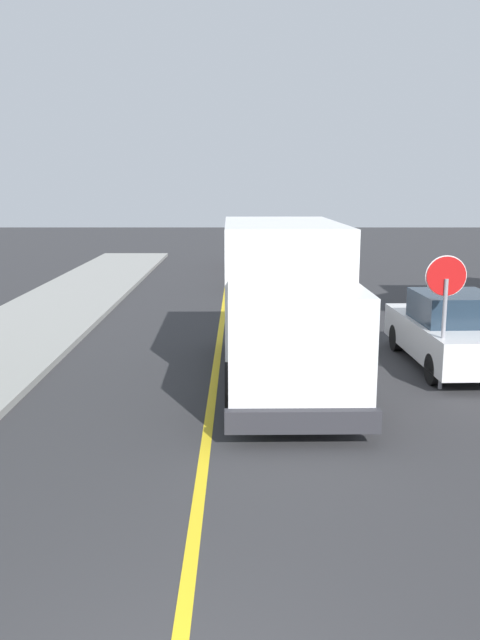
% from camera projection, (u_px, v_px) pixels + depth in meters
% --- Properties ---
extents(centre_line_yellow, '(0.16, 56.00, 0.01)m').
position_uv_depth(centre_line_yellow, '(213.00, 371.00, 14.40)').
color(centre_line_yellow, gold).
rests_on(centre_line_yellow, ground).
extents(box_truck, '(2.51, 7.22, 3.20)m').
position_uv_depth(box_truck, '(281.00, 294.00, 13.65)').
color(box_truck, white).
rests_on(box_truck, ground).
extents(parked_car_near, '(1.88, 4.43, 1.67)m').
position_uv_depth(parked_car_near, '(292.00, 292.00, 20.07)').
color(parked_car_near, '#B7B7BC').
rests_on(parked_car_near, ground).
extents(parked_car_mid, '(2.00, 4.48, 1.67)m').
position_uv_depth(parked_car_mid, '(271.00, 266.00, 26.49)').
color(parked_car_mid, '#4C564C').
rests_on(parked_car_mid, ground).
extents(parked_car_far, '(1.89, 4.44, 1.67)m').
position_uv_depth(parked_car_far, '(264.00, 251.00, 32.79)').
color(parked_car_far, maroon).
rests_on(parked_car_far, ground).
extents(parked_van_across, '(1.96, 4.46, 1.67)m').
position_uv_depth(parked_van_across, '(448.00, 331.00, 14.69)').
color(parked_van_across, silver).
rests_on(parked_van_across, ground).
extents(stop_sign, '(0.80, 0.10, 2.65)m').
position_uv_depth(stop_sign, '(442.00, 296.00, 12.84)').
color(stop_sign, gray).
rests_on(stop_sign, ground).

